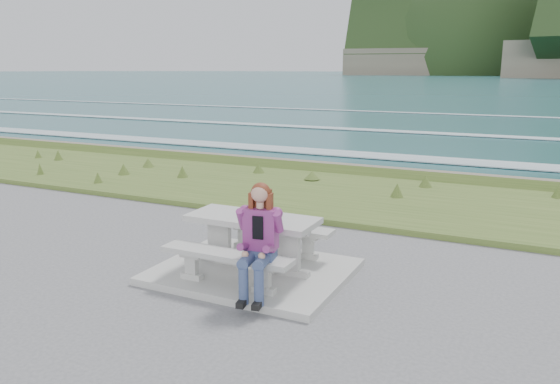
{
  "coord_description": "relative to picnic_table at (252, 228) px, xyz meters",
  "views": [
    {
      "loc": [
        3.47,
        -6.33,
        2.83
      ],
      "look_at": [
        -0.16,
        1.2,
        0.93
      ],
      "focal_mm": 35.0,
      "sensor_mm": 36.0,
      "label": 1
    }
  ],
  "objects": [
    {
      "name": "picnic_table",
      "position": [
        0.0,
        0.0,
        0.0
      ],
      "size": [
        1.8,
        0.75,
        0.75
      ],
      "color": "#AFAFAA",
      "rests_on": "concrete_slab"
    },
    {
      "name": "bench_landward",
      "position": [
        0.0,
        -0.7,
        -0.23
      ],
      "size": [
        1.8,
        0.35,
        0.45
      ],
      "color": "#AFAFAA",
      "rests_on": "concrete_slab"
    },
    {
      "name": "grass_verge",
      "position": [
        -0.0,
        5.0,
        -0.68
      ],
      "size": [
        160.0,
        4.5,
        0.22
      ],
      "primitive_type": "cube",
      "color": "#395620",
      "rests_on": "ground"
    },
    {
      "name": "concrete_slab",
      "position": [
        -0.0,
        0.0,
        -0.63
      ],
      "size": [
        2.6,
        2.1,
        0.1
      ],
      "primitive_type": "cube",
      "color": "#AFAFAA",
      "rests_on": "ground"
    },
    {
      "name": "bench_seaward",
      "position": [
        0.0,
        0.7,
        -0.23
      ],
      "size": [
        1.8,
        0.35,
        0.45
      ],
      "color": "#AFAFAA",
      "rests_on": "concrete_slab"
    },
    {
      "name": "shore_drop",
      "position": [
        -0.0,
        7.9,
        -0.68
      ],
      "size": [
        160.0,
        0.8,
        2.2
      ],
      "primitive_type": "cube",
      "color": "brown",
      "rests_on": "ground"
    },
    {
      "name": "seated_woman",
      "position": [
        0.52,
        -0.83,
        -0.07
      ],
      "size": [
        0.5,
        0.74,
        1.4
      ],
      "rotation": [
        0.0,
        0.0,
        0.18
      ],
      "color": "navy",
      "rests_on": "concrete_slab"
    },
    {
      "name": "ocean",
      "position": [
        -0.0,
        25.09,
        -2.42
      ],
      "size": [
        1600.0,
        1600.0,
        0.09
      ],
      "color": "#1F545A",
      "rests_on": "ground"
    }
  ]
}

